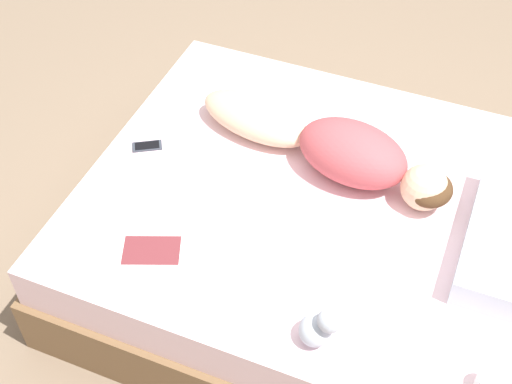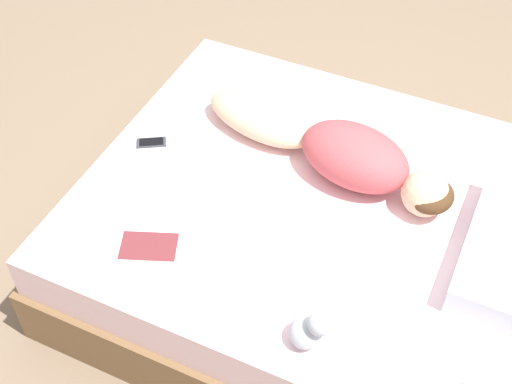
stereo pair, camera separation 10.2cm
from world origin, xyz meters
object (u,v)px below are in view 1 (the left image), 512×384
person (333,147)px  open_magazine (154,230)px  cell_phone (147,147)px  coffee_mug (488,384)px

person → open_magazine: 0.85m
person → open_magazine: size_ratio=2.33×
cell_phone → person: bearing=73.9°
person → coffee_mug: 1.19m
open_magazine → cell_phone: same height
person → coffee_mug: (0.85, 0.83, -0.06)m
person → cell_phone: person is taller
cell_phone → open_magazine: bearing=0.9°
coffee_mug → cell_phone: bearing=-111.1°
person → cell_phone: size_ratio=8.50×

